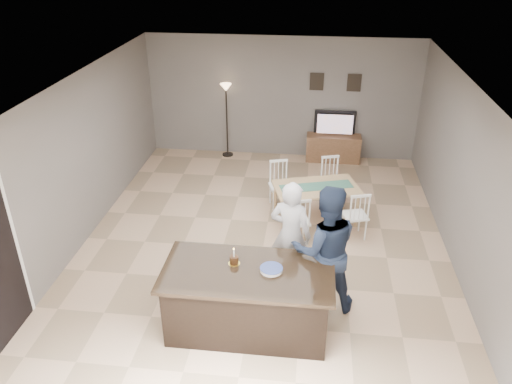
# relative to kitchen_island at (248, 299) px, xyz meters

# --- Properties ---
(floor) EXTENTS (8.00, 8.00, 0.00)m
(floor) POSITION_rel_kitchen_island_xyz_m (0.00, 1.80, -0.45)
(floor) COLOR tan
(floor) RESTS_ON ground
(room_shell) EXTENTS (8.00, 8.00, 8.00)m
(room_shell) POSITION_rel_kitchen_island_xyz_m (0.00, 1.80, 1.22)
(room_shell) COLOR slate
(room_shell) RESTS_ON floor
(kitchen_island) EXTENTS (2.15, 1.10, 0.90)m
(kitchen_island) POSITION_rel_kitchen_island_xyz_m (0.00, 0.00, 0.00)
(kitchen_island) COLOR black
(kitchen_island) RESTS_ON floor
(tv_console) EXTENTS (1.20, 0.40, 0.60)m
(tv_console) POSITION_rel_kitchen_island_xyz_m (1.20, 5.57, -0.15)
(tv_console) COLOR brown
(tv_console) RESTS_ON floor
(television) EXTENTS (0.91, 0.12, 0.53)m
(television) POSITION_rel_kitchen_island_xyz_m (1.20, 5.64, 0.41)
(television) COLOR black
(television) RESTS_ON tv_console
(tv_screen_glow) EXTENTS (0.78, 0.00, 0.78)m
(tv_screen_glow) POSITION_rel_kitchen_island_xyz_m (1.20, 5.56, 0.42)
(tv_screen_glow) COLOR orange
(tv_screen_glow) RESTS_ON tv_console
(picture_frames) EXTENTS (1.10, 0.02, 0.38)m
(picture_frames) POSITION_rel_kitchen_island_xyz_m (1.15, 5.78, 1.30)
(picture_frames) COLOR black
(picture_frames) RESTS_ON room_shell
(woman) EXTENTS (0.69, 0.55, 1.66)m
(woman) POSITION_rel_kitchen_island_xyz_m (0.48, 0.99, 0.38)
(woman) COLOR silver
(woman) RESTS_ON floor
(man) EXTENTS (0.99, 0.82, 1.84)m
(man) POSITION_rel_kitchen_island_xyz_m (0.95, 0.55, 0.47)
(man) COLOR #1B253C
(man) RESTS_ON floor
(birthday_cake) EXTENTS (0.15, 0.15, 0.23)m
(birthday_cake) POSITION_rel_kitchen_island_xyz_m (-0.19, 0.13, 0.50)
(birthday_cake) COLOR gold
(birthday_cake) RESTS_ON kitchen_island
(plate_stack) EXTENTS (0.29, 0.29, 0.04)m
(plate_stack) POSITION_rel_kitchen_island_xyz_m (0.29, 0.03, 0.47)
(plate_stack) COLOR white
(plate_stack) RESTS_ON kitchen_island
(dining_table) EXTENTS (1.80, 1.97, 0.89)m
(dining_table) POSITION_rel_kitchen_island_xyz_m (0.83, 2.85, 0.11)
(dining_table) COLOR #A38158
(dining_table) RESTS_ON floor
(floor_lamp) EXTENTS (0.25, 0.25, 1.69)m
(floor_lamp) POSITION_rel_kitchen_island_xyz_m (-1.22, 5.59, 0.86)
(floor_lamp) COLOR black
(floor_lamp) RESTS_ON floor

